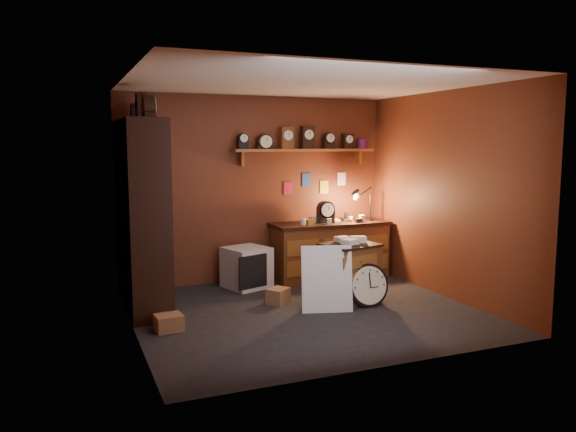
{
  "coord_description": "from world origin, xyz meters",
  "views": [
    {
      "loc": [
        -2.67,
        -5.98,
        2.01
      ],
      "look_at": [
        -0.09,
        0.35,
        1.13
      ],
      "focal_mm": 35.0,
      "sensor_mm": 36.0,
      "label": 1
    }
  ],
  "objects_px": {
    "workbench": "(330,247)",
    "low_cabinet": "(350,270)",
    "shelving_unit": "(139,207)",
    "big_round_clock": "(368,285)"
  },
  "relations": [
    {
      "from": "workbench",
      "to": "low_cabinet",
      "type": "bearing_deg",
      "value": -104.9
    },
    {
      "from": "low_cabinet",
      "to": "shelving_unit",
      "type": "bearing_deg",
      "value": 150.04
    },
    {
      "from": "workbench",
      "to": "low_cabinet",
      "type": "height_order",
      "value": "workbench"
    },
    {
      "from": "workbench",
      "to": "low_cabinet",
      "type": "xyz_separation_m",
      "value": [
        -0.33,
        -1.25,
        -0.06
      ]
    },
    {
      "from": "shelving_unit",
      "to": "low_cabinet",
      "type": "distance_m",
      "value": 2.75
    },
    {
      "from": "low_cabinet",
      "to": "big_round_clock",
      "type": "bearing_deg",
      "value": -83.32
    },
    {
      "from": "low_cabinet",
      "to": "workbench",
      "type": "bearing_deg",
      "value": 61.93
    },
    {
      "from": "shelving_unit",
      "to": "low_cabinet",
      "type": "xyz_separation_m",
      "value": [
        2.51,
        -0.76,
        -0.84
      ]
    },
    {
      "from": "shelving_unit",
      "to": "low_cabinet",
      "type": "relative_size",
      "value": 3.06
    },
    {
      "from": "workbench",
      "to": "big_round_clock",
      "type": "xyz_separation_m",
      "value": [
        -0.23,
        -1.54,
        -0.21
      ]
    }
  ]
}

